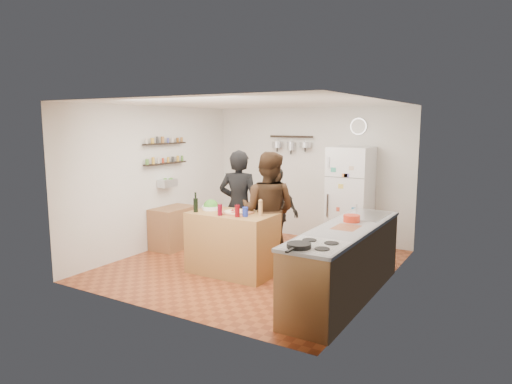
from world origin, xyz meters
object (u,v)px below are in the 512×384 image
Objects in this scene: skillet at (299,246)px; fridge at (350,198)px; wine_bottle at (196,205)px; red_bowl at (352,218)px; counter_run at (345,264)px; person_center at (268,211)px; side_table at (173,228)px; person_back at (276,212)px; pepper_mill at (261,209)px; salad_bowl at (211,208)px; prep_island at (232,243)px; wall_clock at (359,126)px; salt_canister at (245,212)px; person_left at (239,206)px.

fridge is at bearing 100.65° from skillet.
wine_bottle is 2.87m from fridge.
counter_run is at bearing -81.86° from red_bowl.
wine_bottle is 1.09m from person_center.
wine_bottle reaches higher than side_table.
wine_bottle is 0.14× the size of person_back.
wine_bottle is 2.34m from counter_run.
red_bowl is (1.27, 0.22, -0.04)m from pepper_mill.
person_center is at bearing 158.87° from counter_run.
person_center reaches higher than salad_bowl.
salad_bowl is 2.45m from skillet.
person_center reaches higher than person_back.
pepper_mill is at bearing 174.31° from counter_run.
prep_island is 0.48× the size of counter_run.
counter_run is (2.27, 0.14, -0.56)m from wine_bottle.
red_bowl is 2.66m from wall_clock.
prep_island is 1.56× the size of side_table.
skillet is 3.52m from fridge.
wine_bottle reaches higher than salt_canister.
wine_bottle is 0.11× the size of person_left.
salt_canister is at bearing -20.39° from side_table.
red_bowl is at bearing 155.40° from person_left.
person_center is (-0.11, 0.42, -0.11)m from pepper_mill.
person_back is 0.57× the size of counter_run.
salad_bowl is 0.35× the size of side_table.
wine_bottle is 3.36m from wall_clock.
person_center is 2.24× the size of side_table.
prep_island is 5.72× the size of red_bowl.
wine_bottle reaches higher than skillet.
wall_clock reaches higher than person_center.
skillet is (2.09, -1.29, 0.01)m from salad_bowl.
salad_bowl is 0.11× the size of counter_run.
counter_run is 8.77× the size of wall_clock.
side_table is (-3.44, 0.70, -0.09)m from counter_run.
counter_run is at bearing -11.42° from side_table.
fridge is (0.72, 2.34, -0.08)m from salt_canister.
wine_bottle is 0.99m from pepper_mill.
wine_bottle is 0.26× the size of side_table.
prep_island is 4.17× the size of wall_clock.
fridge reaches higher than person_back.
prep_island is 0.84× the size of person_back.
wall_clock is (0.00, 0.33, 1.25)m from fridge.
counter_run is (2.19, -0.13, -0.49)m from salad_bowl.
prep_island is 0.64m from salad_bowl.
counter_run is 2.46m from fridge.
skillet is at bearing -94.95° from counter_run.
side_table is at bearing 26.14° from person_back.
wine_bottle is 0.80× the size of skillet.
person_center reaches higher than wine_bottle.
person_left is 1.20× the size of person_back.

